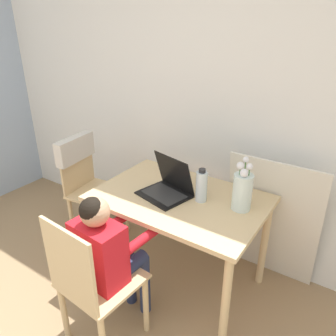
{
  "coord_description": "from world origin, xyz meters",
  "views": [
    {
      "loc": [
        1.07,
        0.07,
        1.79
      ],
      "look_at": [
        -0.0,
        1.67,
        0.9
      ],
      "focal_mm": 35.0,
      "sensor_mm": 36.0,
      "label": 1
    }
  ],
  "objects_px": {
    "person_seated": "(108,251)",
    "flower_vase": "(242,190)",
    "chair_spare": "(84,172)",
    "water_bottle": "(201,186)",
    "laptop": "(168,186)",
    "chair_occupied": "(92,284)"
  },
  "relations": [
    {
      "from": "laptop",
      "to": "chair_occupied",
      "type": "bearing_deg",
      "value": -79.54
    },
    {
      "from": "person_seated",
      "to": "water_bottle",
      "type": "height_order",
      "value": "person_seated"
    },
    {
      "from": "person_seated",
      "to": "flower_vase",
      "type": "xyz_separation_m",
      "value": [
        0.51,
        0.65,
        0.24
      ]
    },
    {
      "from": "person_seated",
      "to": "water_bottle",
      "type": "bearing_deg",
      "value": -108.86
    },
    {
      "from": "chair_occupied",
      "to": "laptop",
      "type": "xyz_separation_m",
      "value": [
        0.04,
        0.69,
        0.32
      ]
    },
    {
      "from": "chair_occupied",
      "to": "water_bottle",
      "type": "relative_size",
      "value": 3.98
    },
    {
      "from": "chair_occupied",
      "to": "chair_spare",
      "type": "distance_m",
      "value": 1.17
    },
    {
      "from": "person_seated",
      "to": "flower_vase",
      "type": "distance_m",
      "value": 0.86
    },
    {
      "from": "flower_vase",
      "to": "chair_occupied",
      "type": "bearing_deg",
      "value": -123.5
    },
    {
      "from": "chair_occupied",
      "to": "water_bottle",
      "type": "height_order",
      "value": "water_bottle"
    },
    {
      "from": "person_seated",
      "to": "water_bottle",
      "type": "relative_size",
      "value": 4.37
    },
    {
      "from": "chair_occupied",
      "to": "chair_spare",
      "type": "relative_size",
      "value": 0.99
    },
    {
      "from": "chair_spare",
      "to": "laptop",
      "type": "distance_m",
      "value": 0.93
    },
    {
      "from": "chair_occupied",
      "to": "flower_vase",
      "type": "bearing_deg",
      "value": -119.31
    },
    {
      "from": "chair_spare",
      "to": "water_bottle",
      "type": "bearing_deg",
      "value": -99.23
    },
    {
      "from": "laptop",
      "to": "flower_vase",
      "type": "height_order",
      "value": "flower_vase"
    },
    {
      "from": "chair_spare",
      "to": "water_bottle",
      "type": "xyz_separation_m",
      "value": [
        1.13,
        -0.05,
        0.22
      ]
    },
    {
      "from": "chair_occupied",
      "to": "flower_vase",
      "type": "height_order",
      "value": "flower_vase"
    },
    {
      "from": "person_seated",
      "to": "laptop",
      "type": "distance_m",
      "value": 0.59
    },
    {
      "from": "chair_spare",
      "to": "water_bottle",
      "type": "distance_m",
      "value": 1.15
    },
    {
      "from": "chair_spare",
      "to": "flower_vase",
      "type": "distance_m",
      "value": 1.41
    },
    {
      "from": "chair_spare",
      "to": "person_seated",
      "type": "distance_m",
      "value": 1.09
    }
  ]
}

